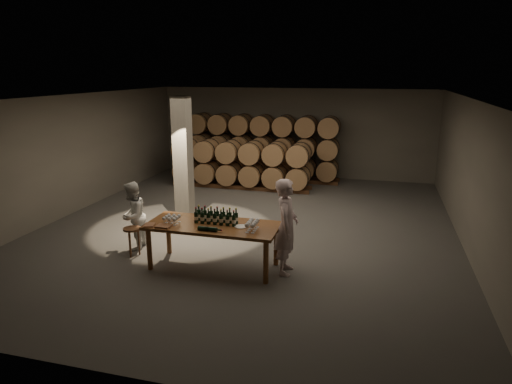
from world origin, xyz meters
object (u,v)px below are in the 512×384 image
(bottle_cluster, at_px, (216,218))
(plate, at_px, (241,227))
(stool, at_px, (132,233))
(person_man, at_px, (286,227))
(notebook_near, at_px, (164,226))
(tasting_table, at_px, (213,229))
(person_woman, at_px, (132,216))

(bottle_cluster, xyz_separation_m, plate, (0.54, -0.08, -0.11))
(stool, height_order, person_man, person_man)
(notebook_near, bearing_deg, tasting_table, 24.93)
(person_man, bearing_deg, plate, 94.94)
(plate, bearing_deg, tasting_table, 179.52)
(stool, bearing_deg, plate, -2.76)
(notebook_near, bearing_deg, stool, 153.52)
(tasting_table, relative_size, bottle_cluster, 3.02)
(stool, bearing_deg, notebook_near, -26.82)
(tasting_table, xyz_separation_m, person_man, (1.44, 0.14, 0.14))
(notebook_near, bearing_deg, person_man, 13.36)
(plate, relative_size, person_man, 0.13)
(tasting_table, height_order, person_man, person_man)
(person_man, relative_size, person_woman, 1.24)
(bottle_cluster, xyz_separation_m, notebook_near, (-0.90, -0.47, -0.10))
(plate, height_order, person_man, person_man)
(stool, height_order, person_woman, person_woman)
(bottle_cluster, xyz_separation_m, stool, (-1.90, 0.04, -0.51))
(tasting_table, xyz_separation_m, plate, (0.58, -0.00, 0.11))
(tasting_table, relative_size, stool, 4.25)
(person_man, distance_m, person_woman, 3.48)
(tasting_table, distance_m, stool, 1.89)
(stool, xyz_separation_m, person_man, (3.30, 0.03, 0.44))
(bottle_cluster, distance_m, stool, 1.97)
(stool, relative_size, person_man, 0.33)
(plate, distance_m, stool, 2.48)
(tasting_table, distance_m, bottle_cluster, 0.23)
(person_man, bearing_deg, bottle_cluster, 88.13)
(plate, xyz_separation_m, person_man, (0.86, 0.14, 0.03))
(tasting_table, bearing_deg, bottle_cluster, 59.76)
(bottle_cluster, bearing_deg, tasting_table, -120.24)
(person_man, bearing_deg, tasting_table, 90.95)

